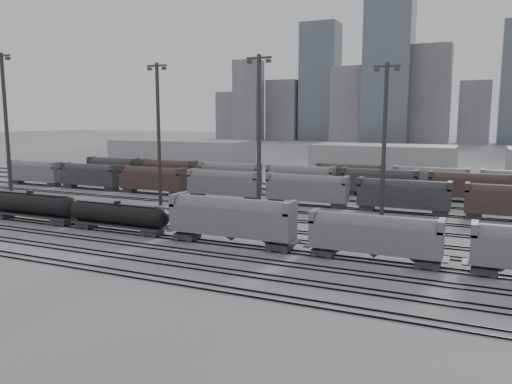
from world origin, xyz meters
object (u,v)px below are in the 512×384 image
at_px(light_mast_c, 259,135).
at_px(hopper_car_b, 374,234).
at_px(light_mast_a, 6,124).
at_px(tank_car_a, 31,204).
at_px(hopper_car_a, 231,217).
at_px(tank_car_b, 118,215).

bearing_deg(light_mast_c, hopper_car_b, -35.20).
height_order(hopper_car_b, light_mast_c, light_mast_c).
bearing_deg(light_mast_a, tank_car_a, -32.61).
bearing_deg(hopper_car_a, light_mast_a, 167.08).
relative_size(tank_car_a, light_mast_a, 0.67).
height_order(hopper_car_a, hopper_car_b, hopper_car_a).
bearing_deg(tank_car_a, tank_car_b, 0.00).
relative_size(light_mast_a, light_mast_c, 1.11).
bearing_deg(tank_car_a, light_mast_c, 24.30).
height_order(tank_car_b, light_mast_c, light_mast_c).
distance_m(light_mast_a, light_mast_c, 51.51).
bearing_deg(light_mast_a, tank_car_b, -18.91).
bearing_deg(tank_car_b, light_mast_a, 161.09).
xyz_separation_m(hopper_car_a, light_mast_c, (-2.75, 14.46, 9.67)).
bearing_deg(light_mast_c, light_mast_a, -177.75).
bearing_deg(light_mast_a, light_mast_c, 2.25).
relative_size(hopper_car_b, light_mast_c, 0.58).
bearing_deg(hopper_car_b, light_mast_a, 170.20).
distance_m(tank_car_b, hopper_car_b, 35.67).
height_order(tank_car_a, hopper_car_b, hopper_car_b).
relative_size(tank_car_b, light_mast_a, 0.61).
xyz_separation_m(tank_car_a, hopper_car_b, (52.51, 0.00, 0.54)).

